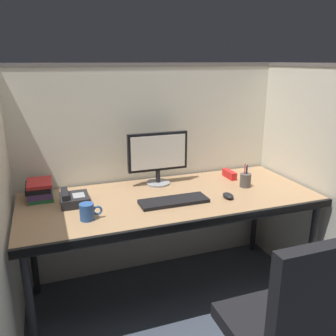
# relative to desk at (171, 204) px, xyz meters

# --- Properties ---
(ground_plane) EXTENTS (8.00, 8.00, 0.00)m
(ground_plane) POSITION_rel_desk_xyz_m (0.00, -0.29, -0.69)
(ground_plane) COLOR #383F4C
(cubicle_partition_rear) EXTENTS (2.21, 0.06, 1.57)m
(cubicle_partition_rear) POSITION_rel_desk_xyz_m (0.00, 0.46, 0.10)
(cubicle_partition_rear) COLOR beige
(cubicle_partition_rear) RESTS_ON ground
(cubicle_partition_left) EXTENTS (0.06, 1.41, 1.57)m
(cubicle_partition_left) POSITION_rel_desk_xyz_m (-0.99, -0.09, 0.10)
(cubicle_partition_left) COLOR beige
(cubicle_partition_left) RESTS_ON ground
(cubicle_partition_right) EXTENTS (0.06, 1.41, 1.57)m
(cubicle_partition_right) POSITION_rel_desk_xyz_m (0.99, -0.09, 0.10)
(cubicle_partition_right) COLOR beige
(cubicle_partition_right) RESTS_ON ground
(desk) EXTENTS (1.90, 0.80, 0.74)m
(desk) POSITION_rel_desk_xyz_m (0.00, 0.00, 0.00)
(desk) COLOR #997551
(desk) RESTS_ON ground
(monitor_center) EXTENTS (0.43, 0.17, 0.37)m
(monitor_center) POSITION_rel_desk_xyz_m (-0.00, 0.27, 0.27)
(monitor_center) COLOR gray
(monitor_center) RESTS_ON desk
(keyboard_main) EXTENTS (0.43, 0.15, 0.02)m
(keyboard_main) POSITION_rel_desk_xyz_m (-0.02, -0.09, 0.06)
(keyboard_main) COLOR black
(keyboard_main) RESTS_ON desk
(computer_mouse) EXTENTS (0.06, 0.10, 0.04)m
(computer_mouse) POSITION_rel_desk_xyz_m (0.34, -0.14, 0.07)
(computer_mouse) COLOR black
(computer_mouse) RESTS_ON desk
(pen_cup) EXTENTS (0.08, 0.08, 0.17)m
(pen_cup) POSITION_rel_desk_xyz_m (0.56, 0.01, 0.10)
(pen_cup) COLOR #4C4742
(pen_cup) RESTS_ON desk
(desk_phone) EXTENTS (0.17, 0.19, 0.09)m
(desk_phone) POSITION_rel_desk_xyz_m (-0.60, 0.10, 0.08)
(desk_phone) COLOR black
(desk_phone) RESTS_ON desk
(coffee_mug) EXTENTS (0.13, 0.08, 0.09)m
(coffee_mug) POSITION_rel_desk_xyz_m (-0.55, -0.16, 0.10)
(coffee_mug) COLOR #264C8C
(coffee_mug) RESTS_ON desk
(book_stack) EXTENTS (0.16, 0.21, 0.12)m
(book_stack) POSITION_rel_desk_xyz_m (-0.80, 0.26, 0.11)
(book_stack) COLOR #26723F
(book_stack) RESTS_ON desk
(red_stapler) EXTENTS (0.04, 0.15, 0.06)m
(red_stapler) POSITION_rel_desk_xyz_m (0.55, 0.22, 0.08)
(red_stapler) COLOR red
(red_stapler) RESTS_ON desk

